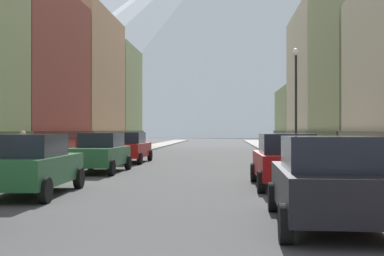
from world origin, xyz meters
The scene contains 16 objects.
sidewalk_left centered at (-6.25, 35.00, 0.07)m, with size 2.50×100.00×0.15m, color gray.
sidewalk_right centered at (6.25, 35.00, 0.07)m, with size 2.50×100.00×0.15m, color gray.
storefront_left_3 centered at (-11.47, 35.02, 5.57)m, with size 8.24×11.25×11.49m.
storefront_left_4 centered at (-12.43, 45.58, 5.07)m, with size 10.16×9.22×10.48m.
storefront_right_3 centered at (12.29, 36.07, 5.63)m, with size 9.87×11.89×11.62m.
storefront_right_4 centered at (11.15, 47.73, 3.02)m, with size 7.59×10.81×6.27m.
car_left_1 centered at (-3.80, 9.60, 0.90)m, with size 2.19×4.46×1.78m.
car_left_2 centered at (-3.80, 17.45, 0.90)m, with size 2.11×4.42×1.78m.
car_left_3 centered at (-3.80, 24.10, 0.90)m, with size 2.12×4.43×1.78m.
car_right_0 centered at (3.80, 5.48, 0.90)m, with size 2.19×4.46×1.78m.
car_right_1 centered at (3.80, 12.16, 0.90)m, with size 2.10×4.42×1.78m.
potted_plant_1 centered at (-7.00, 17.90, 0.71)m, with size 0.67×0.67×1.01m.
pedestrian_0 centered at (-6.25, 14.73, 0.95)m, with size 0.36×0.36×1.72m.
pedestrian_1 centered at (-6.25, 22.18, 0.87)m, with size 0.36×0.36×1.57m.
streetlamp_right centered at (5.35, 20.55, 3.99)m, with size 0.36×0.36×5.86m.
mountain_backdrop centered at (19.65, 260.00, 61.67)m, with size 299.58×299.58×123.34m, color silver.
Camera 1 is at (1.83, -4.33, 1.90)m, focal length 45.93 mm.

